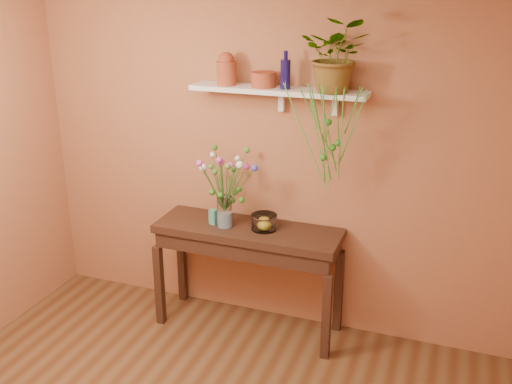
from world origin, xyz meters
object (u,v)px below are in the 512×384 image
(sideboard, at_px, (248,242))
(glass_vase, at_px, (225,214))
(blue_bottle, at_px, (285,74))
(terracotta_jug, at_px, (226,69))
(spider_plant, at_px, (337,55))
(glass_bowl, at_px, (264,223))
(bouquet, at_px, (227,173))

(sideboard, relative_size, glass_vase, 5.92)
(sideboard, height_order, blue_bottle, blue_bottle)
(sideboard, relative_size, terracotta_jug, 6.05)
(terracotta_jug, xyz_separation_m, glass_vase, (0.03, -0.16, -1.07))
(spider_plant, relative_size, glass_vase, 2.06)
(blue_bottle, distance_m, glass_bowl, 1.13)
(terracotta_jug, height_order, bouquet, terracotta_jug)
(blue_bottle, relative_size, glass_vase, 1.09)
(sideboard, xyz_separation_m, terracotta_jug, (-0.20, 0.11, 1.30))
(spider_plant, bearing_deg, glass_vase, -169.93)
(bouquet, bearing_deg, glass_vase, 160.31)
(glass_vase, height_order, glass_bowl, glass_vase)
(spider_plant, height_order, bouquet, spider_plant)
(glass_bowl, bearing_deg, sideboard, -176.01)
(terracotta_jug, bearing_deg, glass_bowl, -17.00)
(sideboard, relative_size, glass_bowl, 7.36)
(spider_plant, bearing_deg, terracotta_jug, 178.87)
(spider_plant, distance_m, bouquet, 1.16)
(terracotta_jug, distance_m, bouquet, 0.75)
(terracotta_jug, bearing_deg, sideboard, -28.67)
(glass_bowl, bearing_deg, bouquet, -166.77)
(sideboard, distance_m, glass_vase, 0.29)
(terracotta_jug, relative_size, glass_bowl, 1.22)
(blue_bottle, xyz_separation_m, glass_vase, (-0.42, -0.15, -1.07))
(bouquet, bearing_deg, terracotta_jug, 109.71)
(blue_bottle, xyz_separation_m, spider_plant, (0.36, -0.01, 0.14))
(terracotta_jug, distance_m, glass_bowl, 1.17)
(bouquet, bearing_deg, glass_bowl, 13.23)
(spider_plant, bearing_deg, glass_bowl, -169.95)
(terracotta_jug, bearing_deg, glass_vase, -78.91)
(blue_bottle, height_order, glass_vase, blue_bottle)
(blue_bottle, relative_size, bouquet, 0.54)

